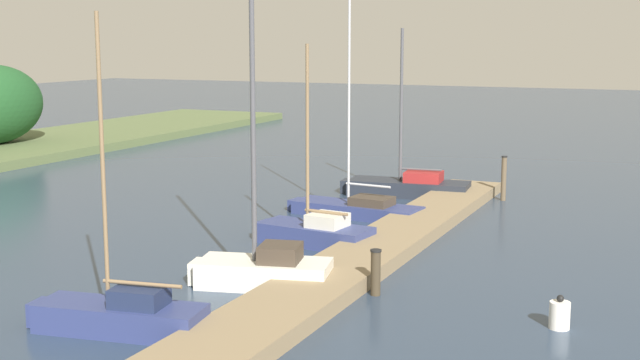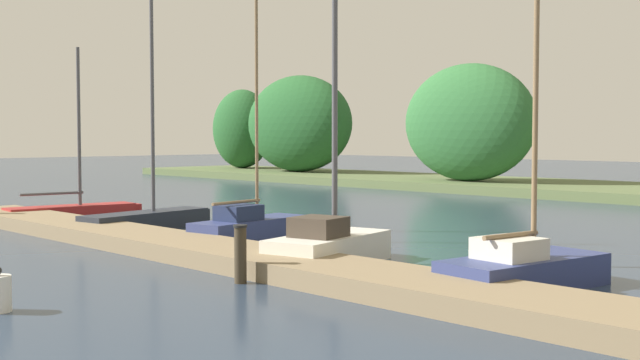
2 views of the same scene
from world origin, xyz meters
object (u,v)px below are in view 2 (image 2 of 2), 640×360
(sailboat_2, at_px, (253,226))
(sailboat_1, at_px, (151,216))
(sailboat_4, at_px, (528,267))
(sailboat_3, at_px, (331,239))
(sailboat_0, at_px, (77,209))
(mooring_piling_1, at_px, (240,254))

(sailboat_2, bearing_deg, sailboat_1, 86.80)
(sailboat_1, distance_m, sailboat_4, 11.67)
(sailboat_3, bearing_deg, sailboat_2, 60.81)
(sailboat_0, relative_size, sailboat_4, 0.98)
(mooring_piling_1, bearing_deg, sailboat_4, 40.85)
(sailboat_3, height_order, sailboat_4, sailboat_3)
(sailboat_1, bearing_deg, sailboat_4, -99.41)
(sailboat_4, xyz_separation_m, mooring_piling_1, (-3.62, -3.13, 0.15))
(sailboat_1, xyz_separation_m, sailboat_2, (3.89, 0.39, 0.02))
(sailboat_1, bearing_deg, mooring_piling_1, -120.78)
(sailboat_0, height_order, sailboat_3, sailboat_3)
(sailboat_2, distance_m, mooring_piling_1, 5.49)
(sailboat_1, xyz_separation_m, sailboat_3, (7.63, -0.65, 0.15))
(sailboat_2, bearing_deg, mooring_piling_1, -139.86)
(sailboat_2, height_order, sailboat_3, sailboat_3)
(sailboat_1, height_order, sailboat_4, sailboat_1)
(sailboat_0, xyz_separation_m, sailboat_3, (11.63, -0.53, 0.20))
(sailboat_2, height_order, mooring_piling_1, sailboat_2)
(sailboat_2, xyz_separation_m, sailboat_3, (3.75, -1.05, 0.12))
(sailboat_4, distance_m, mooring_piling_1, 4.79)
(sailboat_4, height_order, mooring_piling_1, sailboat_4)
(sailboat_2, bearing_deg, sailboat_3, -114.64)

